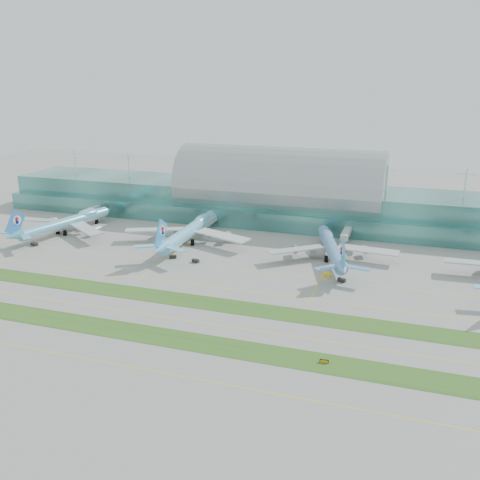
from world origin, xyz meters
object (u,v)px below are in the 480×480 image
(terminal, at_px, (280,196))
(taxiway_sign_east, at_px, (324,361))
(airliner_b, at_px, (190,230))
(airliner_a, at_px, (66,222))
(airliner_c, at_px, (331,247))

(terminal, distance_m, taxiway_sign_east, 166.20)
(terminal, height_order, taxiway_sign_east, terminal)
(airliner_b, relative_size, taxiway_sign_east, 28.38)
(terminal, distance_m, airliner_b, 66.62)
(terminal, relative_size, airliner_a, 4.80)
(airliner_c, bearing_deg, airliner_b, 160.03)
(terminal, relative_size, airliner_c, 4.98)
(terminal, xyz_separation_m, taxiway_sign_east, (54.07, -156.56, -13.66))
(airliner_b, height_order, airliner_c, airliner_b)
(airliner_a, height_order, taxiway_sign_east, airliner_a)
(airliner_b, bearing_deg, terminal, 59.46)
(airliner_b, distance_m, airliner_c, 73.20)
(taxiway_sign_east, bearing_deg, airliner_c, 93.12)
(airliner_b, bearing_deg, taxiway_sign_east, -50.04)
(airliner_c, relative_size, taxiway_sign_east, 25.14)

